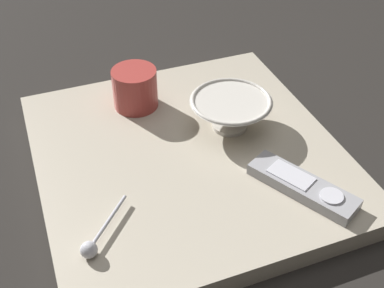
{
  "coord_description": "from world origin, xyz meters",
  "views": [
    {
      "loc": [
        -0.66,
        0.24,
        0.64
      ],
      "look_at": [
        -0.01,
        -0.0,
        0.06
      ],
      "focal_mm": 46.23,
      "sensor_mm": 36.0,
      "label": 1
    }
  ],
  "objects_px": {
    "cereal_bowl": "(230,111)",
    "coffee_mug": "(135,88)",
    "tv_remote_near": "(303,186)",
    "teaspoon": "(93,244)"
  },
  "relations": [
    {
      "from": "coffee_mug",
      "to": "cereal_bowl",
      "type": "bearing_deg",
      "value": -131.81
    },
    {
      "from": "teaspoon",
      "to": "tv_remote_near",
      "type": "height_order",
      "value": "teaspoon"
    },
    {
      "from": "coffee_mug",
      "to": "tv_remote_near",
      "type": "height_order",
      "value": "coffee_mug"
    },
    {
      "from": "cereal_bowl",
      "to": "coffee_mug",
      "type": "relative_size",
      "value": 1.75
    },
    {
      "from": "cereal_bowl",
      "to": "coffee_mug",
      "type": "xyz_separation_m",
      "value": [
        0.14,
        0.15,
        0.0
      ]
    },
    {
      "from": "teaspoon",
      "to": "tv_remote_near",
      "type": "bearing_deg",
      "value": -90.28
    },
    {
      "from": "cereal_bowl",
      "to": "tv_remote_near",
      "type": "height_order",
      "value": "cereal_bowl"
    },
    {
      "from": "cereal_bowl",
      "to": "tv_remote_near",
      "type": "bearing_deg",
      "value": -168.43
    },
    {
      "from": "cereal_bowl",
      "to": "tv_remote_near",
      "type": "distance_m",
      "value": 0.21
    },
    {
      "from": "cereal_bowl",
      "to": "teaspoon",
      "type": "relative_size",
      "value": 1.56
    }
  ]
}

